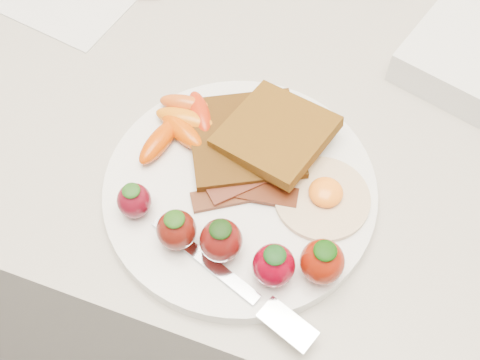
% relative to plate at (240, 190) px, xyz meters
% --- Properties ---
extents(counter, '(2.00, 0.60, 0.90)m').
position_rel_plate_xyz_m(counter, '(-0.00, 0.15, -0.46)').
color(counter, gray).
rests_on(counter, ground).
extents(plate, '(0.27, 0.27, 0.02)m').
position_rel_plate_xyz_m(plate, '(0.00, 0.00, 0.00)').
color(plate, silver).
rests_on(plate, counter).
extents(toast_lower, '(0.15, 0.15, 0.01)m').
position_rel_plate_xyz_m(toast_lower, '(-0.01, 0.05, 0.02)').
color(toast_lower, '#361D06').
rests_on(toast_lower, plate).
extents(toast_upper, '(0.12, 0.12, 0.02)m').
position_rel_plate_xyz_m(toast_upper, '(0.02, 0.06, 0.03)').
color(toast_upper, '#4A2806').
rests_on(toast_upper, toast_lower).
extents(fried_egg, '(0.11, 0.11, 0.02)m').
position_rel_plate_xyz_m(fried_egg, '(0.08, 0.01, 0.01)').
color(fried_egg, beige).
rests_on(fried_egg, plate).
extents(bacon_strips, '(0.10, 0.09, 0.01)m').
position_rel_plate_xyz_m(bacon_strips, '(0.01, -0.00, 0.01)').
color(bacon_strips, black).
rests_on(bacon_strips, plate).
extents(baby_carrots, '(0.07, 0.11, 0.02)m').
position_rel_plate_xyz_m(baby_carrots, '(-0.08, 0.04, 0.02)').
color(baby_carrots, '#D5680B').
rests_on(baby_carrots, plate).
extents(strawberries, '(0.22, 0.06, 0.05)m').
position_rel_plate_xyz_m(strawberries, '(0.02, -0.07, 0.03)').
color(strawberries, '#570815').
rests_on(strawberries, plate).
extents(fork, '(0.18, 0.08, 0.00)m').
position_rel_plate_xyz_m(fork, '(0.04, -0.10, 0.01)').
color(fork, silver).
rests_on(fork, plate).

